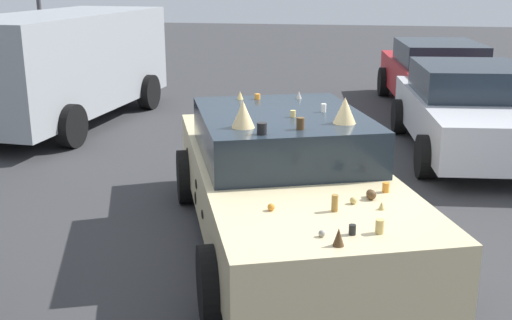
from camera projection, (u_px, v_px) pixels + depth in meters
The scene contains 5 objects.
ground_plane at pixel (284, 242), 6.72m from camera, with size 60.00×60.00×0.00m, color #38383A.
art_car_decorated at pixel (284, 179), 6.56m from camera, with size 4.99×3.27×1.62m.
parked_van_behind_right at pixel (63, 62), 11.81m from camera, with size 5.43×2.54×2.05m.
parked_sedan_near_right at pixel (436, 75), 13.16m from camera, with size 4.69×2.30×1.41m.
parked_sedan_far_right at pixel (470, 110), 9.88m from camera, with size 4.29×2.30×1.38m.
Camera 1 is at (-6.16, -0.76, 2.75)m, focal length 44.42 mm.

